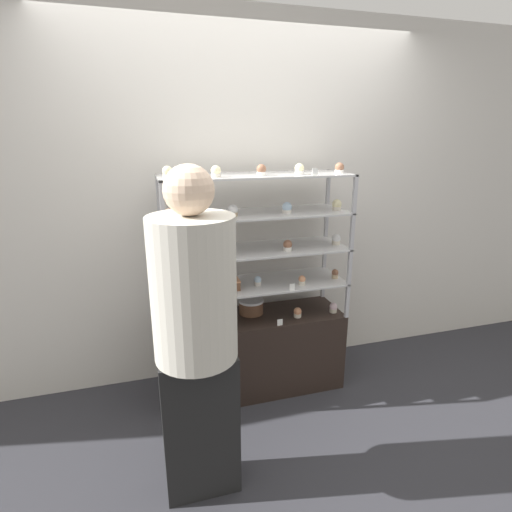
{
  "coord_description": "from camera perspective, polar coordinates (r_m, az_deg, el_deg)",
  "views": [
    {
      "loc": [
        -0.71,
        -2.45,
        1.79
      ],
      "look_at": [
        0.0,
        0.0,
        1.01
      ],
      "focal_mm": 28.0,
      "sensor_mm": 36.0,
      "label": 1
    }
  ],
  "objects": [
    {
      "name": "ground_plane",
      "position": [
        3.12,
        0.0,
        -18.06
      ],
      "size": [
        20.0,
        20.0,
        0.0
      ],
      "primitive_type": "plane",
      "color": "#2D2D33"
    },
    {
      "name": "back_wall",
      "position": [
        2.93,
        -1.92,
        7.34
      ],
      "size": [
        8.0,
        0.05,
        2.6
      ],
      "color": "silver",
      "rests_on": "ground_plane"
    },
    {
      "name": "display_base",
      "position": [
        2.96,
        0.0,
        -13.54
      ],
      "size": [
        1.22,
        0.41,
        0.57
      ],
      "color": "black",
      "rests_on": "ground_plane"
    },
    {
      "name": "display_riser_lower",
      "position": [
        2.74,
        0.0,
        -4.24
      ],
      "size": [
        1.22,
        0.41,
        0.24
      ],
      "color": "#B7B7BC",
      "rests_on": "display_base"
    },
    {
      "name": "display_riser_middle",
      "position": [
        2.66,
        0.0,
        0.68
      ],
      "size": [
        1.22,
        0.41,
        0.24
      ],
      "color": "#B7B7BC",
      "rests_on": "display_riser_lower"
    },
    {
      "name": "display_riser_upper",
      "position": [
        2.6,
        0.0,
        5.85
      ],
      "size": [
        1.22,
        0.41,
        0.24
      ],
      "color": "#B7B7BC",
      "rests_on": "display_riser_middle"
    },
    {
      "name": "display_riser_top",
      "position": [
        2.57,
        0.0,
        11.22
      ],
      "size": [
        1.22,
        0.41,
        0.24
      ],
      "color": "#B7B7BC",
      "rests_on": "display_riser_upper"
    },
    {
      "name": "layer_cake_centerpiece",
      "position": [
        2.85,
        -0.7,
        -7.16
      ],
      "size": [
        0.18,
        0.18,
        0.1
      ],
      "color": "brown",
      "rests_on": "display_base"
    },
    {
      "name": "sheet_cake_frosted",
      "position": [
        2.64,
        -4.68,
        -4.02
      ],
      "size": [
        0.2,
        0.14,
        0.07
      ],
      "color": "brown",
      "rests_on": "display_riser_lower"
    },
    {
      "name": "cupcake_0",
      "position": [
        2.67,
        -11.2,
        -9.73
      ],
      "size": [
        0.06,
        0.06,
        0.07
      ],
      "color": "white",
      "rests_on": "display_base"
    },
    {
      "name": "cupcake_1",
      "position": [
        2.72,
        -5.37,
        -8.98
      ],
      "size": [
        0.06,
        0.06,
        0.07
      ],
      "color": "white",
      "rests_on": "display_base"
    },
    {
      "name": "cupcake_2",
      "position": [
        2.82,
        5.96,
        -8.02
      ],
      "size": [
        0.06,
        0.06,
        0.07
      ],
      "color": "beige",
      "rests_on": "display_base"
    },
    {
      "name": "cupcake_3",
      "position": [
        2.93,
        10.98,
        -7.26
      ],
      "size": [
        0.06,
        0.06,
        0.07
      ],
      "color": "beige",
      "rests_on": "display_base"
    },
    {
      "name": "price_tag_0",
      "position": [
        2.7,
        3.44,
        -9.45
      ],
      "size": [
        0.04,
        0.0,
        0.04
      ],
      "color": "white",
      "rests_on": "display_base"
    },
    {
      "name": "cupcake_4",
      "position": [
        2.53,
        -11.86,
        -5.27
      ],
      "size": [
        0.05,
        0.05,
        0.07
      ],
      "color": "#CCB28C",
      "rests_on": "display_riser_lower"
    },
    {
      "name": "cupcake_5",
      "position": [
        2.69,
        0.34,
        -3.59
      ],
      "size": [
        0.05,
        0.05,
        0.07
      ],
      "color": "white",
      "rests_on": "display_riser_lower"
    },
    {
      "name": "cupcake_6",
      "position": [
        2.72,
        6.59,
        -3.46
      ],
      "size": [
        0.05,
        0.05,
        0.07
      ],
      "color": "beige",
      "rests_on": "display_riser_lower"
    },
    {
      "name": "cupcake_7",
      "position": [
        2.88,
        11.22,
        -2.51
      ],
      "size": [
        0.05,
        0.05,
        0.07
      ],
      "color": "#CCB28C",
      "rests_on": "display_riser_lower"
    },
    {
      "name": "price_tag_1",
      "position": [
        2.62,
        5.19,
        -4.42
      ],
      "size": [
        0.04,
        0.0,
        0.04
      ],
      "color": "white",
      "rests_on": "display_riser_lower"
    },
    {
      "name": "cupcake_8",
      "position": [
        2.45,
        -11.85,
        0.08
      ],
      "size": [
        0.06,
        0.06,
        0.07
      ],
      "color": "#CCB28C",
      "rests_on": "display_riser_middle"
    },
    {
      "name": "cupcake_9",
      "position": [
        2.57,
        -3.6,
        1.23
      ],
      "size": [
        0.06,
        0.06,
        0.07
      ],
      "color": "beige",
      "rests_on": "display_riser_middle"
    },
    {
      "name": "cupcake_10",
      "position": [
        2.62,
        4.54,
        1.49
      ],
      "size": [
        0.06,
        0.06,
        0.07
      ],
      "color": "white",
      "rests_on": "display_riser_middle"
    },
    {
      "name": "cupcake_11",
      "position": [
        2.81,
        11.38,
        2.32
      ],
      "size": [
        0.06,
        0.06,
        0.07
      ],
      "color": "beige",
      "rests_on": "display_riser_middle"
    },
    {
      "name": "price_tag_2",
      "position": [
        2.41,
        -5.94,
        -0.22
      ],
      "size": [
        0.04,
        0.0,
        0.04
      ],
      "color": "white",
      "rests_on": "display_riser_middle"
    },
    {
      "name": "cupcake_12",
      "position": [
        2.4,
        -12.31,
        5.72
      ],
      "size": [
        0.06,
        0.06,
        0.07
      ],
      "color": "white",
      "rests_on": "display_riser_upper"
    },
    {
      "name": "cupcake_13",
      "position": [
        2.49,
        -3.33,
        6.48
      ],
      "size": [
        0.06,
        0.06,
        0.07
      ],
      "color": "#CCB28C",
      "rests_on": "display_riser_upper"
    },
    {
      "name": "cupcake_14",
      "position": [
        2.59,
        4.44,
        6.86
      ],
      "size": [
        0.06,
        0.06,
        0.07
      ],
      "color": "white",
      "rests_on": "display_riser_upper"
    },
    {
      "name": "cupcake_15",
      "position": [
        2.75,
        11.47,
        7.15
      ],
      "size": [
        0.06,
        0.06,
        0.07
      ],
      "color": "beige",
      "rests_on": "display_riser_upper"
    },
    {
      "name": "price_tag_3",
      "position": [
        2.36,
        -4.58,
        5.59
      ],
      "size": [
        0.04,
        0.0,
        0.04
      ],
      "color": "white",
      "rests_on": "display_riser_upper"
    },
    {
      "name": "cupcake_16",
      "position": [
        2.42,
        -12.54,
        11.6
      ],
      "size": [
        0.06,
        0.06,
        0.07
      ],
      "color": "beige",
      "rests_on": "display_riser_top"
    },
    {
      "name": "cupcake_17",
      "position": [
        2.41,
        -5.75,
        11.9
      ],
      "size": [
        0.06,
        0.06,
        0.07
      ],
      "color": "beige",
      "rests_on": "display_riser_top"
    },
    {
      "name": "cupcake_18",
      "position": [
        2.5,
        0.78,
        12.16
      ],
      "size": [
        0.06,
        0.06,
        0.07
      ],
      "color": "white",
      "rests_on": "display_riser_top"
    },
    {
      "name": "cupcake_19",
      "position": [
        2.58,
        6.22,
        12.22
      ],
      "size": [
        0.06,
        0.06,
        0.07
      ],
      "color": "white",
      "rests_on": "display_riser_top"
    },
    {
      "name": "cupcake_20",
      "position": [
        2.71,
        11.83,
        12.18
      ],
      "size": [
        0.06,
        0.06,
        0.07
      ],
      "color": "white",
      "rests_on": "display_riser_top"
    },
    {
      "name": "price_tag_4",
      "position": [
        2.5,
        8.42,
        11.77
      ],
      "size": [
        0.04,
        0.0,
        0.04
      ],
      "color": "white",
      "rests_on": "display_riser_top"
    },
    {
      "name": "customer_figure",
      "position": [
        1.93,
        -8.59,
        -10.86
      ],
      "size": [
        0.39,
        0.39,
        1.68
      ],
      "color": "black",
      "rests_on": "ground_plane"
    }
  ]
}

